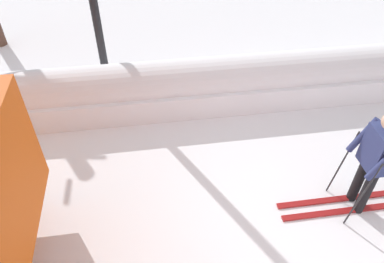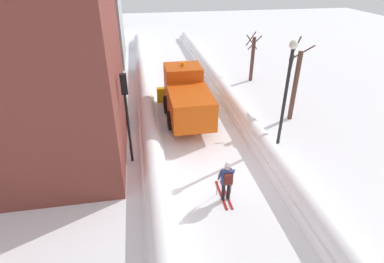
# 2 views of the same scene
# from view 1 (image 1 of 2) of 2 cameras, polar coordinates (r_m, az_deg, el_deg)

# --- Properties ---
(skier) EXTENTS (0.62, 1.80, 1.81)m
(skier) POSITION_cam_1_polar(r_m,az_deg,el_deg) (5.50, 26.17, -3.43)
(skier) COLOR black
(skier) RESTS_ON ground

